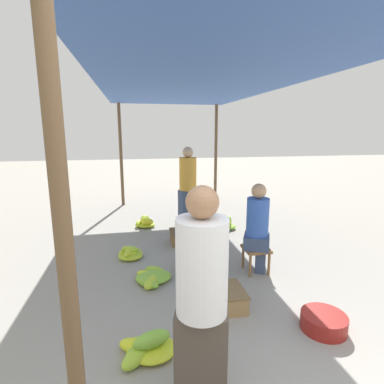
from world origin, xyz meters
The scene contains 18 objects.
canopy_post_front_left centered at (-1.27, 0.30, 1.31)m, with size 0.08×0.08×2.63m, color brown.
canopy_post_back_left centered at (-1.27, 6.96, 1.31)m, with size 0.08×0.08×2.63m, color brown.
canopy_post_back_right centered at (1.27, 6.96, 1.31)m, with size 0.08×0.08×2.63m, color brown.
canopy_tarp centered at (0.00, 3.63, 2.65)m, with size 2.94×7.06×0.04m, color #33569E.
vendor_foreground centered at (-0.55, 0.75, 0.84)m, with size 0.43×0.43×1.62m.
stool centered at (0.67, 2.65, 0.29)m, with size 0.34×0.34×0.36m.
vendor_seated centered at (0.68, 2.66, 0.64)m, with size 0.45×0.45×1.26m.
basin_black centered at (0.83, 1.34, 0.08)m, with size 0.44×0.44×0.16m.
banana_pile_left_0 centered at (-0.92, 1.32, 0.08)m, with size 0.54×0.45×0.24m.
banana_pile_left_1 centered at (-0.78, 2.65, 0.05)m, with size 0.49×0.64×0.12m.
banana_pile_left_2 centered at (-1.05, 3.44, 0.07)m, with size 0.43×0.41×0.19m.
banana_pile_left_3 centered at (-0.79, 4.93, 0.10)m, with size 0.43×0.43×0.24m.
banana_pile_right_0 centered at (0.82, 4.53, 0.11)m, with size 0.43×0.45×0.26m.
banana_pile_right_1 centered at (0.61, 5.40, 0.10)m, with size 0.43×0.44×0.27m.
crate_near centered at (-0.03, 1.90, 0.11)m, with size 0.45×0.45×0.22m.
crate_mid centered at (-0.17, 3.90, 0.12)m, with size 0.42×0.42×0.23m.
crate_far centered at (-0.10, 2.89, 0.08)m, with size 0.53×0.53×0.16m.
shopper_walking_mid centered at (0.11, 4.88, 0.85)m, with size 0.44×0.44×1.63m.
Camera 1 is at (-0.96, -1.01, 1.95)m, focal length 28.00 mm.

